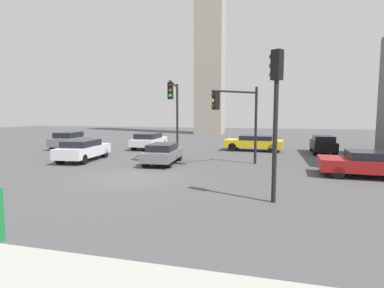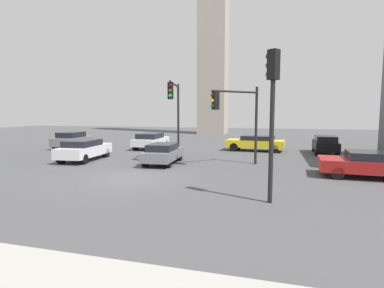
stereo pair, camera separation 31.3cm
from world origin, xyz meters
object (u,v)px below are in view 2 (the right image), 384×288
Objects in this scene: traffic_light_1 at (236,110)px; car_1 at (374,164)px; traffic_light_2 at (272,98)px; car_4 at (256,142)px; car_2 at (72,140)px; car_5 at (84,149)px; car_6 at (163,153)px; car_0 at (325,144)px; traffic_light_0 at (175,103)px; car_3 at (151,140)px.

traffic_light_1 reaches higher than car_1.
car_4 is at bearing -52.95° from traffic_light_2.
car_2 reaches higher than car_5.
traffic_light_2 is 9.79m from car_6.
car_0 reaches higher than car_1.
traffic_light_0 reaches higher than car_1.
traffic_light_2 is at bearing -145.68° from car_3.
traffic_light_1 is 5.15m from car_6.
car_4 is (-6.13, 9.15, 0.02)m from car_1.
car_1 is 1.08× the size of car_5.
car_1 is at bearing -98.77° from car_5.
traffic_light_1 is at bearing 88.99° from car_4.
traffic_light_2 is at bearing 166.84° from car_0.
car_6 is at bearing 128.35° from car_0.
traffic_light_1 is 9.78m from car_0.
traffic_light_0 is 1.11× the size of traffic_light_1.
traffic_light_0 reaches higher than traffic_light_1.
car_2 is 1.02× the size of car_6.
car_2 is at bearing -120.05° from traffic_light_0.
car_3 is (-15.26, 8.51, 0.05)m from car_1.
traffic_light_0 reaches higher than car_2.
car_1 is 1.17× the size of car_2.
car_3 is at bearing -25.89° from car_1.
car_5 is 1.11× the size of car_6.
traffic_light_2 is at bearing -139.59° from car_6.
car_3 is 1.16× the size of car_6.
car_0 is at bearing 107.61° from traffic_light_0.
traffic_light_2 is at bearing 99.79° from car_4.
traffic_light_0 reaches higher than car_5.
car_3 is (-14.41, -0.27, -0.01)m from car_0.
car_2 reaches higher than car_1.
car_2 is at bearing -62.95° from traffic_light_1.
car_5 is (-15.99, -7.75, -0.01)m from car_0.
car_0 is at bearing -179.46° from car_4.
car_3 is at bearing -17.15° from car_5.
car_1 is (6.87, -1.52, -2.61)m from traffic_light_1.
car_3 is at bearing -81.03° from car_2.
traffic_light_2 is at bearing 62.72° from traffic_light_1.
traffic_light_2 is at bearing 52.35° from car_1.
traffic_light_1 is at bearing 142.57° from car_0.
car_5 is at bearing 165.62° from car_3.
car_0 is (10.31, 5.71, -3.06)m from traffic_light_0.
traffic_light_1 is at bearing -9.18° from car_1.
traffic_light_0 is 11.98m from car_1.
car_4 is at bearing 129.06° from traffic_light_0.
car_5 is 5.55m from car_6.
car_0 is at bearing -173.51° from traffic_light_1.
car_3 is (-4.10, 5.43, -3.06)m from traffic_light_0.
traffic_light_2 is at bearing 25.24° from traffic_light_0.
traffic_light_2 is (6.38, -8.59, -0.15)m from traffic_light_0.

